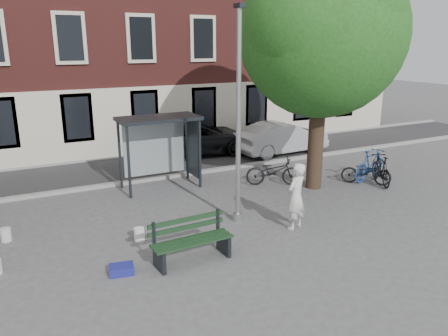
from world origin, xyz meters
TOP-DOWN VIEW (x-y plane):
  - ground at (0.00, 0.00)m, footprint 90.00×90.00m
  - road at (0.00, 7.00)m, footprint 40.00×4.00m
  - curb_near at (0.00, 5.00)m, footprint 40.00×0.25m
  - curb_far at (0.00, 9.00)m, footprint 40.00×0.25m
  - building_row at (0.00, 13.00)m, footprint 30.00×8.00m
  - lamppost at (0.00, 0.00)m, footprint 0.28×0.35m
  - tree_right at (4.01, 1.38)m, footprint 5.76×5.60m
  - bus_shelter at (-0.61, 4.11)m, footprint 2.85×1.45m
  - painter at (1.20, -1.21)m, footprint 0.83×0.70m
  - bench at (-2.18, -1.63)m, footprint 2.02×0.74m
  - bike_a at (2.83, 2.40)m, footprint 2.13×1.52m
  - bike_b at (6.50, 1.21)m, footprint 2.09×1.00m
  - bike_c at (5.98, 0.91)m, footprint 1.73×1.72m
  - bike_d at (6.50, 0.68)m, footprint 1.30×1.90m
  - car_dark at (2.18, 8.10)m, footprint 5.88×3.31m
  - car_silver at (5.86, 6.29)m, footprint 4.71×1.89m
  - blue_crate at (-3.87, -1.50)m, footprint 0.62×0.50m
  - bucket_b at (-6.19, 1.62)m, footprint 0.34×0.34m
  - bucket_c at (-3.00, 0.01)m, footprint 0.36×0.36m
  - notice_sign at (5.34, 3.40)m, footprint 0.32×0.10m

SIDE VIEW (x-z plane):
  - ground at x=0.00m, z-range 0.00..0.00m
  - road at x=0.00m, z-range 0.00..0.01m
  - curb_near at x=0.00m, z-range 0.00..0.12m
  - curb_far at x=0.00m, z-range 0.00..0.12m
  - blue_crate at x=-3.87m, z-range 0.00..0.20m
  - bucket_b at x=-6.19m, z-range 0.00..0.36m
  - bucket_c at x=-3.00m, z-range 0.00..0.36m
  - bench at x=-2.18m, z-range -0.04..0.99m
  - bike_c at x=5.98m, z-range 0.00..0.95m
  - bike_a at x=2.83m, z-range 0.00..1.06m
  - bike_d at x=6.50m, z-range 0.00..1.12m
  - bike_b at x=6.50m, z-range 0.00..1.21m
  - car_silver at x=5.86m, z-range 0.00..1.52m
  - car_dark at x=2.18m, z-range 0.00..1.55m
  - painter at x=1.20m, z-range 0.00..1.93m
  - notice_sign at x=5.34m, z-range 0.42..2.31m
  - bus_shelter at x=-0.61m, z-range 0.61..3.23m
  - lamppost at x=0.00m, z-range -0.27..5.84m
  - tree_right at x=4.01m, z-range 1.52..9.72m
  - building_row at x=0.00m, z-range 0.00..14.00m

